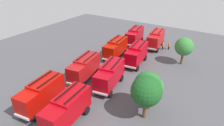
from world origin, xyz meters
TOP-DOWN VIEW (x-y plane):
  - ground_plane at (0.00, 0.00)m, footprint 65.51×65.51m
  - fire_truck_0 at (-14.12, -2.48)m, footprint 7.47×3.57m
  - fire_truck_1 at (-5.04, -2.33)m, footprint 7.41×3.34m
  - fire_truck_2 at (5.10, -2.28)m, footprint 7.48×3.62m
  - fire_truck_3 at (13.90, -2.44)m, footprint 7.45×3.50m
  - fire_truck_4 at (-14.67, 2.67)m, footprint 7.43×3.41m
  - fire_truck_5 at (-4.65, 2.64)m, footprint 7.44×3.44m
  - fire_truck_6 at (4.82, 2.63)m, footprint 7.51×3.74m
  - fire_truck_7 at (14.29, 2.65)m, footprint 7.40×3.30m
  - firefighter_0 at (-14.36, 4.59)m, footprint 0.47×0.46m
  - firefighter_2 at (-15.17, 5.77)m, footprint 0.46×0.47m
  - tree_0 at (-9.34, 10.20)m, footprint 3.49×3.49m
  - tree_1 at (6.46, 10.07)m, footprint 3.28×3.28m
  - tree_2 at (6.79, 9.76)m, footprint 3.63×3.63m
  - tree_3 at (8.45, 10.27)m, footprint 3.86×3.86m
  - traffic_cone_0 at (-17.68, -4.24)m, footprint 0.39×0.39m

SIDE VIEW (x-z plane):
  - ground_plane at x=0.00m, z-range 0.00..0.00m
  - traffic_cone_0 at x=-17.68m, z-range 0.00..0.56m
  - firefighter_2 at x=-15.17m, z-range 0.09..1.72m
  - firefighter_0 at x=-14.36m, z-range 0.12..1.95m
  - fire_truck_0 at x=-14.12m, z-range 0.21..4.09m
  - fire_truck_1 at x=-5.04m, z-range 0.21..4.09m
  - fire_truck_2 at x=5.10m, z-range 0.21..4.09m
  - fire_truck_3 at x=13.90m, z-range 0.21..4.09m
  - fire_truck_4 at x=-14.67m, z-range 0.21..4.09m
  - fire_truck_5 at x=-4.65m, z-range 0.21..4.09m
  - fire_truck_6 at x=4.82m, z-range 0.21..4.09m
  - fire_truck_7 at x=14.29m, z-range 0.21..4.09m
  - tree_1 at x=6.46m, z-range 0.88..5.96m
  - tree_0 at x=-9.34m, z-range 0.93..6.34m
  - tree_2 at x=6.79m, z-range 0.97..6.60m
  - tree_3 at x=8.45m, z-range 1.03..7.02m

